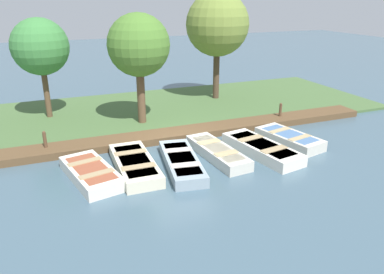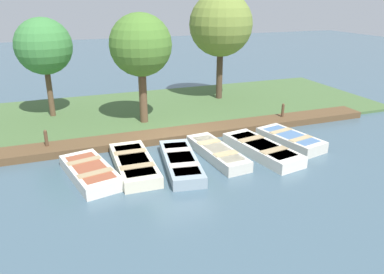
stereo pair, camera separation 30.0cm
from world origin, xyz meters
name	(u,v)px [view 1 (the left image)]	position (x,y,z in m)	size (l,w,h in m)	color
ground_plane	(181,148)	(0.00, 0.00, 0.00)	(80.00, 80.00, 0.00)	#425B6B
shore_bank	(146,112)	(-5.00, 0.00, 0.06)	(8.00, 24.00, 0.12)	#476638
dock_walkway	(171,135)	(-1.17, 0.00, 0.14)	(1.17, 18.65, 0.28)	brown
rowboat_0	(91,173)	(1.35, -3.54, 0.21)	(3.05, 1.79, 0.42)	silver
rowboat_1	(135,164)	(1.22, -2.09, 0.20)	(3.30, 1.26, 0.41)	beige
rowboat_2	(182,162)	(1.60, -0.54, 0.19)	(3.50, 1.57, 0.39)	#8C9EA8
rowboat_3	(217,152)	(1.29, 0.95, 0.20)	(3.29, 1.25, 0.41)	beige
rowboat_4	(262,149)	(1.63, 2.60, 0.22)	(3.52, 1.74, 0.43)	silver
rowboat_5	(289,139)	(1.16, 4.15, 0.22)	(2.91, 1.72, 0.44)	beige
mooring_post_near	(45,143)	(-1.31, -4.81, 0.46)	(0.13, 0.13, 0.91)	brown
mooring_post_far	(280,112)	(-1.31, 5.39, 0.46)	(0.13, 0.13, 0.91)	brown
park_tree_far_left	(40,47)	(-5.71, -4.52, 3.36)	(2.53, 2.53, 4.65)	brown
park_tree_left	(139,46)	(-3.29, -0.64, 3.52)	(2.67, 2.67, 4.89)	brown
park_tree_center	(217,25)	(-5.93, 4.28, 4.07)	(3.33, 3.33, 5.75)	#4C3828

